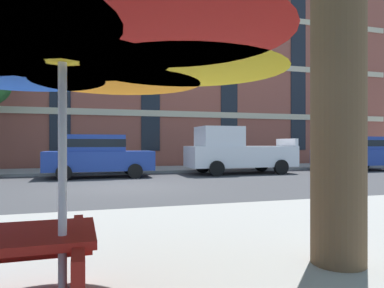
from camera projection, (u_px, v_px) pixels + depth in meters
The scene contains 7 objects.
ground_plane at pixel (124, 187), 11.49m from camera, with size 120.00×120.00×0.00m, color #38383A.
sidewalk_far at pixel (110, 170), 17.99m from camera, with size 56.00×3.60×0.12m, color gray.
apartment_building at pixel (102, 75), 25.83m from camera, with size 39.87×12.08×12.80m.
sedan_blue at pixel (98, 155), 14.83m from camera, with size 4.40×1.98×1.78m.
pickup_white at pixel (236, 152), 16.66m from camera, with size 5.10×2.12×2.20m.
sedan_blue_midblock at pixel (357, 153), 18.66m from camera, with size 4.40×1.98×1.78m.
patio_umbrella at pixel (62, 33), 2.48m from camera, with size 3.36×3.12×2.46m.
Camera 1 is at (-1.23, -11.63, 1.41)m, focal length 33.22 mm.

